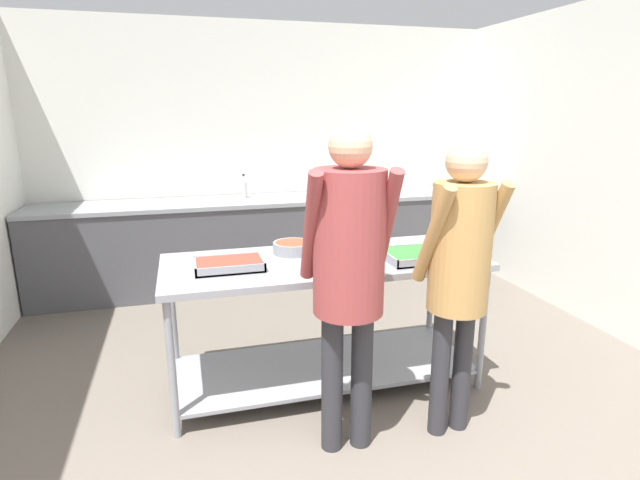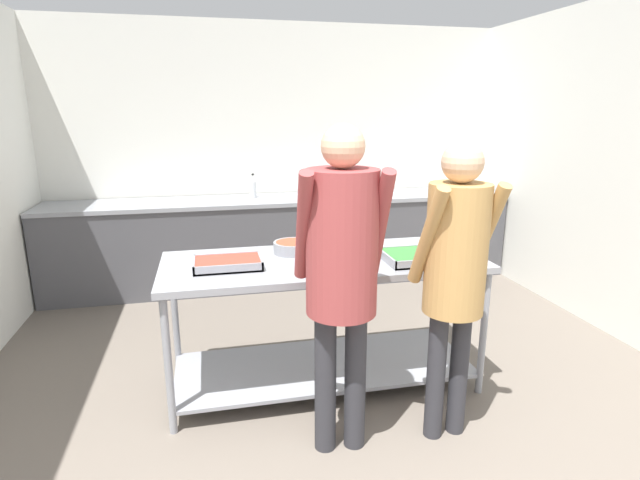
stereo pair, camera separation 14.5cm
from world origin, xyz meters
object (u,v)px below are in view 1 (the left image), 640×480
(plate_stack, at_px, (354,255))
(serving_tray_roast, at_px, (419,255))
(sauce_pan, at_px, (293,247))
(water_bottle, at_px, (244,187))
(guest_serving_right, at_px, (459,259))
(serving_tray_vegetables, at_px, (229,265))
(guest_serving_left, at_px, (349,259))

(plate_stack, relative_size, serving_tray_roast, 0.57)
(sauce_pan, relative_size, water_bottle, 1.62)
(sauce_pan, height_order, guest_serving_right, guest_serving_right)
(serving_tray_vegetables, bearing_deg, water_bottle, 80.66)
(plate_stack, bearing_deg, serving_tray_vegetables, -178.22)
(serving_tray_roast, xyz_separation_m, water_bottle, (-0.82, 2.30, 0.13))
(serving_tray_roast, bearing_deg, water_bottle, 109.55)
(plate_stack, relative_size, guest_serving_right, 0.15)
(plate_stack, distance_m, guest_serving_left, 0.72)
(serving_tray_vegetables, relative_size, serving_tray_roast, 0.91)
(guest_serving_left, bearing_deg, serving_tray_vegetables, 130.68)
(serving_tray_vegetables, height_order, water_bottle, water_bottle)
(serving_tray_roast, distance_m, water_bottle, 2.45)
(guest_serving_left, distance_m, water_bottle, 2.82)
(serving_tray_roast, xyz_separation_m, guest_serving_right, (-0.03, -0.53, 0.13))
(sauce_pan, relative_size, plate_stack, 1.57)
(plate_stack, bearing_deg, sauce_pan, 150.10)
(sauce_pan, xyz_separation_m, water_bottle, (-0.08, 1.96, 0.11))
(guest_serving_left, bearing_deg, serving_tray_roast, 38.43)
(guest_serving_right, distance_m, water_bottle, 2.94)
(sauce_pan, bearing_deg, plate_stack, -29.90)
(serving_tray_vegetables, relative_size, guest_serving_right, 0.25)
(guest_serving_left, bearing_deg, sauce_pan, 96.62)
(serving_tray_vegetables, distance_m, guest_serving_left, 0.84)
(serving_tray_vegetables, height_order, plate_stack, serving_tray_vegetables)
(serving_tray_vegetables, height_order, guest_serving_right, guest_serving_right)
(sauce_pan, height_order, guest_serving_left, guest_serving_left)
(plate_stack, xyz_separation_m, guest_serving_left, (-0.26, -0.65, 0.18))
(serving_tray_vegetables, xyz_separation_m, sauce_pan, (0.44, 0.23, 0.02))
(sauce_pan, distance_m, serving_tray_roast, 0.82)
(sauce_pan, xyz_separation_m, guest_serving_left, (0.10, -0.85, 0.16))
(guest_serving_right, bearing_deg, guest_serving_left, 178.12)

